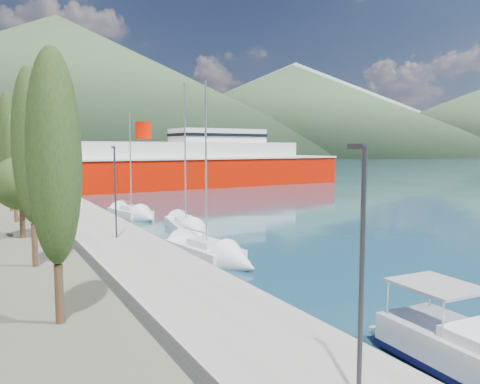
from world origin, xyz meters
TOP-DOWN VIEW (x-y plane):
  - ground at (0.00, 120.00)m, footprint 1400.00×1400.00m
  - quay at (-9.00, 26.00)m, footprint 5.00×88.00m
  - hills_far at (138.59, 618.73)m, footprint 1480.00×900.00m
  - hills_near at (98.04, 372.50)m, footprint 1010.00×520.00m
  - tree_row at (-14.43, 31.56)m, footprint 3.82×65.57m
  - lamp_posts at (-9.00, 14.77)m, footprint 0.15×46.72m
  - sailboat_near at (-4.44, 8.20)m, footprint 3.54×8.43m
  - sailboat_mid at (-2.51, 17.54)m, footprint 3.89×9.17m
  - sailboat_far at (-3.81, 27.29)m, footprint 3.65×7.85m
  - ferry at (14.82, 59.49)m, footprint 58.81×15.77m

SIDE VIEW (x-z plane):
  - ground at x=0.00m, z-range 0.00..0.00m
  - sailboat_mid at x=-2.51m, z-range -6.10..6.71m
  - sailboat_far at x=-3.81m, z-range -5.24..5.86m
  - sailboat_near at x=-4.44m, z-range -5.55..6.18m
  - quay at x=-9.00m, z-range 0.00..0.80m
  - ferry at x=14.82m, z-range -2.26..9.29m
  - lamp_posts at x=-9.00m, z-range 1.05..7.11m
  - tree_row at x=-14.43m, z-range 0.14..11.58m
  - hills_near at x=98.04m, z-range -8.32..106.68m
  - hills_far at x=138.59m, z-range -12.61..167.39m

